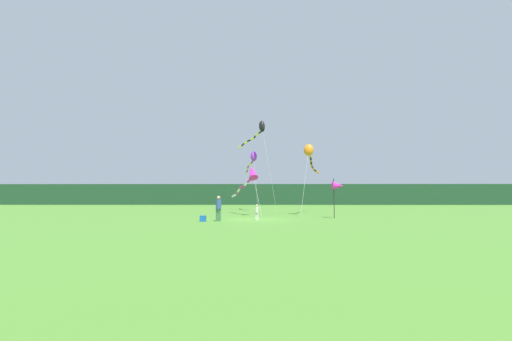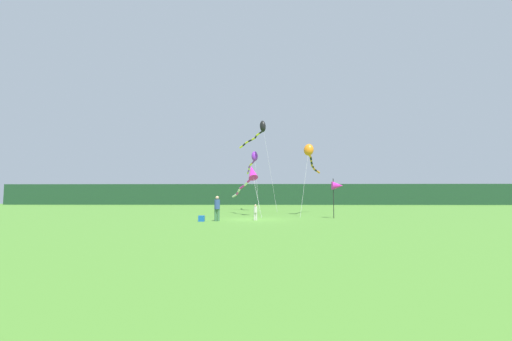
{
  "view_description": "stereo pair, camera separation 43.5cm",
  "coord_description": "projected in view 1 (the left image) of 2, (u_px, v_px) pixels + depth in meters",
  "views": [
    {
      "loc": [
        0.33,
        -25.85,
        1.8
      ],
      "look_at": [
        0.0,
        6.0,
        4.24
      ],
      "focal_mm": 23.44,
      "sensor_mm": 36.0,
      "label": 1
    },
    {
      "loc": [
        0.76,
        -25.84,
        1.8
      ],
      "look_at": [
        0.0,
        6.0,
        4.24
      ],
      "focal_mm": 23.44,
      "sensor_mm": 36.0,
      "label": 2
    }
  ],
  "objects": [
    {
      "name": "kite_orange",
      "position": [
        310.0,
        154.0,
        32.33
      ],
      "size": [
        3.2,
        8.72,
        6.84
      ],
      "color": "#B2B2B2",
      "rests_on": "ground"
    },
    {
      "name": "kite_magenta",
      "position": [
        250.0,
        175.0,
        31.54
      ],
      "size": [
        3.29,
        8.34,
        4.88
      ],
      "color": "#B2B2B2",
      "rests_on": "ground"
    },
    {
      "name": "banner_flag_pole",
      "position": [
        338.0,
        186.0,
        27.46
      ],
      "size": [
        0.9,
        0.7,
        3.23
      ],
      "color": "black",
      "rests_on": "ground"
    },
    {
      "name": "distant_treeline",
      "position": [
        258.0,
        194.0,
        70.67
      ],
      "size": [
        108.0,
        3.71,
        4.3
      ],
      "primitive_type": "cube",
      "color": "#1E4228",
      "rests_on": "ground"
    },
    {
      "name": "person_adult",
      "position": [
        219.0,
        207.0,
        24.04
      ],
      "size": [
        0.4,
        0.4,
        1.81
      ],
      "color": "#3F724C",
      "rests_on": "ground"
    },
    {
      "name": "person_child",
      "position": [
        257.0,
        211.0,
        24.94
      ],
      "size": [
        0.26,
        0.26,
        1.18
      ],
      "color": "silver",
      "rests_on": "ground"
    },
    {
      "name": "kite_black",
      "position": [
        259.0,
        130.0,
        39.97
      ],
      "size": [
        4.68,
        6.89,
        10.8
      ],
      "color": "#B2B2B2",
      "rests_on": "ground"
    },
    {
      "name": "cooler_box",
      "position": [
        203.0,
        219.0,
        23.61
      ],
      "size": [
        0.42,
        0.35,
        0.42
      ],
      "primitive_type": "cube",
      "color": "#1959B2",
      "rests_on": "ground"
    },
    {
      "name": "ground_plane",
      "position": [
        255.0,
        220.0,
        25.64
      ],
      "size": [
        120.0,
        120.0,
        0.0
      ],
      "primitive_type": "plane",
      "color": "#4C842D"
    },
    {
      "name": "kite_purple",
      "position": [
        252.0,
        159.0,
        41.69
      ],
      "size": [
        1.85,
        8.84,
        7.38
      ],
      "color": "#B2B2B2",
      "rests_on": "ground"
    }
  ]
}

